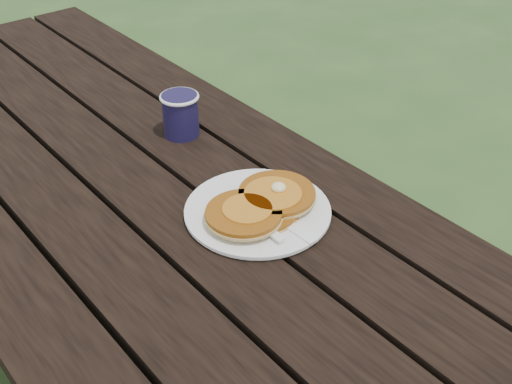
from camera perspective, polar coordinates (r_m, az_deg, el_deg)
picnic_table at (r=1.59m, az=-11.11°, el=-8.91°), size 1.36×1.80×0.75m
plate at (r=1.17m, az=0.15°, el=-1.75°), size 0.32×0.32×0.01m
pancake_stack at (r=1.16m, az=0.53°, el=-1.11°), size 0.22×0.15×0.04m
knife at (r=1.14m, az=2.05°, el=-2.31°), size 0.02×0.18×0.00m
fork at (r=1.12m, az=0.58°, el=-2.93°), size 0.04×0.16×0.01m
coffee_cup at (r=1.40m, az=-6.73°, el=7.05°), size 0.08×0.08×0.10m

